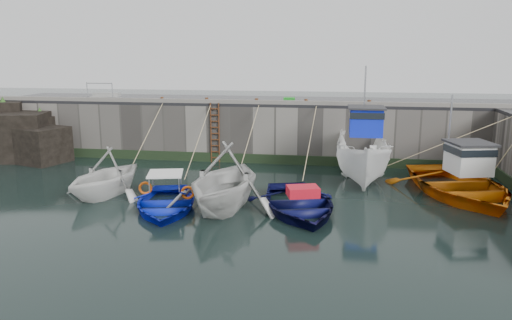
% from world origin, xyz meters
% --- Properties ---
extents(ground, '(120.00, 120.00, 0.00)m').
position_xyz_m(ground, '(0.00, 0.00, 0.00)').
color(ground, black).
rests_on(ground, ground).
extents(quay_back, '(30.00, 5.00, 3.00)m').
position_xyz_m(quay_back, '(0.00, 12.50, 1.50)').
color(quay_back, slate).
rests_on(quay_back, ground).
extents(road_back, '(30.00, 5.00, 0.16)m').
position_xyz_m(road_back, '(0.00, 12.50, 3.08)').
color(road_back, black).
rests_on(road_back, quay_back).
extents(kerb_back, '(30.00, 0.30, 0.20)m').
position_xyz_m(kerb_back, '(0.00, 10.15, 3.26)').
color(kerb_back, slate).
rests_on(kerb_back, road_back).
extents(algae_back, '(30.00, 0.08, 0.50)m').
position_xyz_m(algae_back, '(0.00, 9.96, 0.25)').
color(algae_back, black).
rests_on(algae_back, ground).
extents(rock_outcrop, '(5.85, 4.24, 3.41)m').
position_xyz_m(rock_outcrop, '(-12.92, 9.11, 1.26)').
color(rock_outcrop, black).
rests_on(rock_outcrop, ground).
extents(ladder, '(0.51, 0.08, 3.20)m').
position_xyz_m(ladder, '(-2.00, 9.91, 1.59)').
color(ladder, '#3F1E0F').
rests_on(ladder, ground).
extents(boat_near_white, '(4.65, 5.09, 2.30)m').
position_xyz_m(boat_near_white, '(-4.99, 3.07, 0.00)').
color(boat_near_white, silver).
rests_on(boat_near_white, ground).
extents(boat_near_white_rope, '(0.04, 5.14, 3.10)m').
position_xyz_m(boat_near_white_rope, '(-4.99, 7.78, 0.00)').
color(boat_near_white_rope, tan).
rests_on(boat_near_white_rope, ground).
extents(boat_near_blue, '(4.38, 5.35, 0.97)m').
position_xyz_m(boat_near_blue, '(-1.95, 1.64, 0.00)').
color(boat_near_blue, '#0D20CC').
rests_on(boat_near_blue, ground).
extents(boat_near_blue_rope, '(0.04, 6.41, 3.10)m').
position_xyz_m(boat_near_blue_rope, '(-1.95, 7.07, 0.00)').
color(boat_near_blue_rope, tan).
rests_on(boat_near_blue_rope, ground).
extents(boat_near_blacktrim, '(5.14, 5.80, 2.82)m').
position_xyz_m(boat_near_blacktrim, '(0.25, 2.12, 0.00)').
color(boat_near_blacktrim, silver).
rests_on(boat_near_blacktrim, ground).
extents(boat_near_blacktrim_rope, '(0.04, 5.98, 3.10)m').
position_xyz_m(boat_near_blacktrim_rope, '(0.25, 7.31, 0.00)').
color(boat_near_blacktrim_rope, tan).
rests_on(boat_near_blacktrim_rope, ground).
extents(boat_near_navy, '(5.12, 6.16, 1.10)m').
position_xyz_m(boat_near_navy, '(3.06, 2.19, 0.00)').
color(boat_near_navy, '#090B3A').
rests_on(boat_near_navy, ground).
extents(boat_near_navy_rope, '(0.04, 5.91, 3.10)m').
position_xyz_m(boat_near_navy_rope, '(3.06, 7.35, 0.00)').
color(boat_near_navy_rope, tan).
rests_on(boat_near_navy_rope, ground).
extents(boat_far_white, '(2.49, 6.60, 5.55)m').
position_xyz_m(boat_far_white, '(5.67, 7.28, 1.07)').
color(boat_far_white, white).
rests_on(boat_far_white, ground).
extents(boat_far_orange, '(6.41, 7.83, 4.42)m').
position_xyz_m(boat_far_orange, '(9.51, 5.35, 0.45)').
color(boat_far_orange, orange).
rests_on(boat_far_orange, ground).
extents(fish_crate, '(0.66, 0.50, 0.27)m').
position_xyz_m(fish_crate, '(1.83, 11.24, 3.30)').
color(fish_crate, '#198D1F').
rests_on(fish_crate, road_back).
extents(railing, '(1.60, 1.05, 1.00)m').
position_xyz_m(railing, '(-8.75, 11.25, 3.36)').
color(railing, '#A5A8AD').
rests_on(railing, road_back).
extents(bollard_a, '(0.18, 0.18, 0.28)m').
position_xyz_m(bollard_a, '(-5.00, 10.25, 3.30)').
color(bollard_a, '#3F1E0F').
rests_on(bollard_a, road_back).
extents(bollard_b, '(0.18, 0.18, 0.28)m').
position_xyz_m(bollard_b, '(-2.50, 10.25, 3.30)').
color(bollard_b, '#3F1E0F').
rests_on(bollard_b, road_back).
extents(bollard_c, '(0.18, 0.18, 0.28)m').
position_xyz_m(bollard_c, '(0.20, 10.25, 3.30)').
color(bollard_c, '#3F1E0F').
rests_on(bollard_c, road_back).
extents(bollard_d, '(0.18, 0.18, 0.28)m').
position_xyz_m(bollard_d, '(2.80, 10.25, 3.30)').
color(bollard_d, '#3F1E0F').
rests_on(bollard_d, road_back).
extents(bollard_e, '(0.18, 0.18, 0.28)m').
position_xyz_m(bollard_e, '(6.00, 10.25, 3.30)').
color(bollard_e, '#3F1E0F').
rests_on(bollard_e, road_back).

